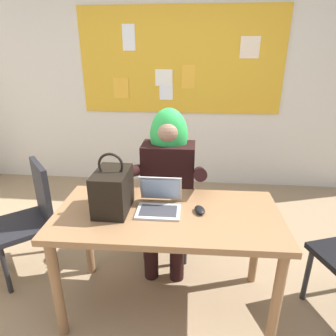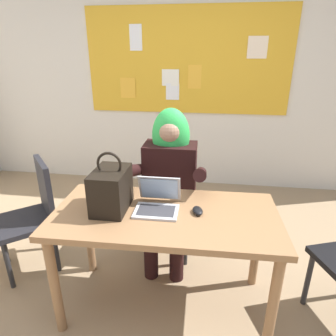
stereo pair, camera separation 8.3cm
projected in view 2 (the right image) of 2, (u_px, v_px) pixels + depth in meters
The scene contains 9 objects.
ground_plane at pixel (159, 298), 2.13m from camera, with size 24.00×24.00×0.00m, color #937A5B.
wall_back_bulletin at pixel (187, 70), 3.53m from camera, with size 5.60×2.33×2.87m.
desk_main at pixel (165, 226), 1.86m from camera, with size 1.41×0.71×0.74m.
chair_at_desk at pixel (172, 194), 2.55m from camera, with size 0.45×0.45×0.91m.
person_costumed at pixel (169, 175), 2.35m from camera, with size 0.59×0.60×1.26m.
laptop at pixel (158, 202), 1.85m from camera, with size 0.27×0.27×0.20m.
computer_mouse at pixel (198, 211), 1.81m from camera, with size 0.06×0.10×0.03m, color black.
handbag at pixel (111, 189), 1.82m from camera, with size 0.20×0.30×0.38m.
chair_spare_by_window at pixel (34, 211), 2.31m from camera, with size 0.59×0.59×0.89m.
Camera 2 is at (0.30, -1.60, 1.67)m, focal length 31.49 mm.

